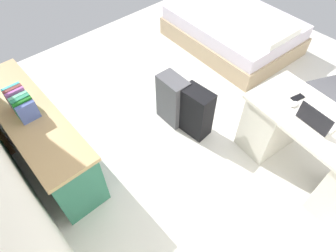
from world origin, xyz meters
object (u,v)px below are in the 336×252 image
object	(u,v)px
bed	(233,30)
cell_phone_by_mouse	(298,98)
computer_mouse	(294,104)
figurine_small	(10,90)
suitcase_black	(196,112)
suitcase_spare_grey	(173,100)
credenza	(40,136)
desk	(311,150)
laptop	(316,120)

from	to	relation	value
bed	cell_phone_by_mouse	size ratio (longest dim) A/B	14.48
computer_mouse	figurine_small	world-z (taller)	figurine_small
suitcase_black	cell_phone_by_mouse	distance (m)	1.07
suitcase_spare_grey	credenza	bearing A→B (deg)	72.27
suitcase_spare_grey	figurine_small	world-z (taller)	figurine_small
bed	suitcase_spare_grey	world-z (taller)	suitcase_spare_grey
credenza	suitcase_spare_grey	distance (m)	1.50
desk	computer_mouse	bearing A→B (deg)	-1.50
bed	suitcase_spare_grey	size ratio (longest dim) A/B	3.11
suitcase_spare_grey	computer_mouse	xyz separation A→B (m)	(-1.14, -0.51, 0.45)
credenza	suitcase_black	size ratio (longest dim) A/B	2.90
laptop	suitcase_black	bearing A→B (deg)	18.92
laptop	computer_mouse	size ratio (longest dim) A/B	3.34
computer_mouse	credenza	bearing A→B (deg)	56.61
computer_mouse	figurine_small	size ratio (longest dim) A/B	0.91
desk	figurine_small	world-z (taller)	figurine_small
cell_phone_by_mouse	computer_mouse	bearing A→B (deg)	117.38
suitcase_black	cell_phone_by_mouse	bearing A→B (deg)	-149.41
bed	desk	bearing A→B (deg)	147.58
laptop	figurine_small	distance (m)	2.90
laptop	cell_phone_by_mouse	world-z (taller)	laptop
bed	suitcase_black	size ratio (longest dim) A/B	3.17
suitcase_black	suitcase_spare_grey	bearing A→B (deg)	7.51
figurine_small	credenza	bearing A→B (deg)	-179.74
credenza	suitcase_spare_grey	xyz separation A→B (m)	(-0.49, -1.42, -0.05)
bed	laptop	bearing A→B (deg)	145.17
credenza	computer_mouse	world-z (taller)	computer_mouse
figurine_small	bed	bearing A→B (deg)	-94.59
figurine_small	suitcase_black	bearing A→B (deg)	-127.55
credenza	bed	xyz separation A→B (m)	(0.08, -3.22, -0.12)
desk	credenza	xyz separation A→B (m)	(1.97, 1.92, -0.03)
suitcase_black	laptop	size ratio (longest dim) A/B	1.86
bed	computer_mouse	bearing A→B (deg)	142.89
laptop	cell_phone_by_mouse	xyz separation A→B (m)	(0.28, -0.19, -0.04)
credenza	computer_mouse	xyz separation A→B (m)	(-1.63, -1.93, 0.41)
desk	suitcase_spare_grey	xyz separation A→B (m)	(1.48, 0.50, -0.08)
desk	cell_phone_by_mouse	distance (m)	0.53
cell_phone_by_mouse	laptop	bearing A→B (deg)	159.78
credenza	figurine_small	distance (m)	0.53
desk	laptop	world-z (taller)	laptop
credenza	computer_mouse	size ratio (longest dim) A/B	18.00
desk	credenza	world-z (taller)	desk
suitcase_black	computer_mouse	xyz separation A→B (m)	(-0.82, -0.44, 0.46)
suitcase_black	figurine_small	bearing A→B (deg)	48.02
laptop	figurine_small	size ratio (longest dim) A/B	3.04
suitcase_black	credenza	bearing A→B (deg)	57.02
laptop	figurine_small	xyz separation A→B (m)	(2.22, 1.86, -0.02)
laptop	cell_phone_by_mouse	size ratio (longest dim) A/B	2.46
bed	suitcase_black	xyz separation A→B (m)	(-0.89, 1.73, 0.07)
credenza	bed	size ratio (longest dim) A/B	0.91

